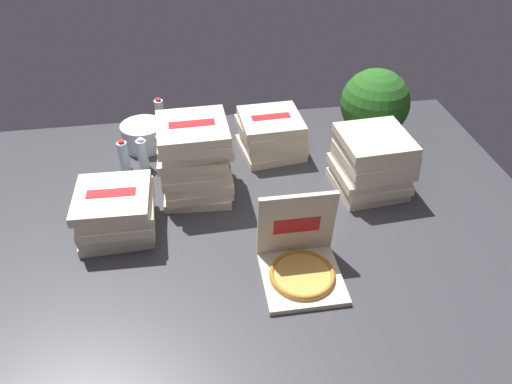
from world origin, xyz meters
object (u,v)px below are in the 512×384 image
at_px(pizza_stack_left_mid, 116,212).
at_px(pizza_stack_center_near, 195,159).
at_px(open_pizza_box, 300,261).
at_px(water_bottle_0, 160,113).
at_px(pizza_stack_right_near, 372,163).
at_px(ice_bucket, 144,135).
at_px(water_bottle_2, 124,156).
at_px(potted_plant, 374,106).
at_px(water_bottle_1, 143,154).
at_px(pizza_stack_left_near, 271,134).
at_px(water_bottle_3, 162,149).

height_order(pizza_stack_left_mid, pizza_stack_center_near, pizza_stack_center_near).
relative_size(open_pizza_box, pizza_stack_left_mid, 0.98).
xyz_separation_m(open_pizza_box, water_bottle_0, (-0.64, 1.49, 0.02)).
relative_size(pizza_stack_right_near, ice_bucket, 1.50).
relative_size(water_bottle_2, potted_plant, 0.40).
bearing_deg(potted_plant, pizza_stack_left_mid, -158.34).
distance_m(open_pizza_box, ice_bucket, 1.45).
bearing_deg(water_bottle_1, water_bottle_0, 78.51).
distance_m(pizza_stack_left_mid, water_bottle_2, 0.56).
relative_size(open_pizza_box, water_bottle_2, 1.93).
xyz_separation_m(pizza_stack_left_near, water_bottle_3, (-0.68, -0.02, -0.03)).
bearing_deg(water_bottle_3, pizza_stack_left_near, 1.95).
xyz_separation_m(pizza_stack_left_near, pizza_stack_left_mid, (-0.90, -0.63, -0.00)).
height_order(pizza_stack_left_near, pizza_stack_left_mid, same).
distance_m(open_pizza_box, pizza_stack_left_mid, 0.96).
height_order(ice_bucket, potted_plant, potted_plant).
relative_size(pizza_stack_left_near, ice_bucket, 1.52).
height_order(pizza_stack_left_mid, water_bottle_1, pizza_stack_left_mid).
relative_size(pizza_stack_right_near, potted_plant, 0.82).
distance_m(ice_bucket, water_bottle_2, 0.27).
bearing_deg(pizza_stack_right_near, pizza_stack_left_near, 136.17).
distance_m(pizza_stack_center_near, water_bottle_0, 0.83).
bearing_deg(water_bottle_3, open_pizza_box, -58.85).
bearing_deg(pizza_stack_right_near, pizza_stack_left_mid, -173.42).
bearing_deg(water_bottle_3, potted_plant, 0.58).
xyz_separation_m(pizza_stack_right_near, water_bottle_1, (-1.28, 0.40, -0.08)).
xyz_separation_m(pizza_stack_right_near, potted_plant, (0.16, 0.46, 0.10)).
bearing_deg(pizza_stack_left_mid, water_bottle_1, 78.70).
distance_m(water_bottle_0, water_bottle_3, 0.46).
height_order(open_pizza_box, water_bottle_0, open_pizza_box).
relative_size(pizza_stack_right_near, water_bottle_1, 2.05).
distance_m(pizza_stack_left_mid, ice_bucket, 0.82).
xyz_separation_m(open_pizza_box, pizza_stack_left_mid, (-0.85, 0.43, 0.04)).
bearing_deg(pizza_stack_left_near, open_pizza_box, -92.74).
height_order(water_bottle_0, water_bottle_1, same).
height_order(pizza_stack_center_near, water_bottle_2, pizza_stack_center_near).
xyz_separation_m(open_pizza_box, pizza_stack_center_near, (-0.44, 0.70, 0.14)).
xyz_separation_m(open_pizza_box, pizza_stack_right_near, (0.53, 0.59, 0.09)).
height_order(open_pizza_box, pizza_stack_right_near, open_pizza_box).
distance_m(water_bottle_3, potted_plant, 1.33).
xyz_separation_m(ice_bucket, potted_plant, (1.44, -0.19, 0.19)).
bearing_deg(pizza_stack_center_near, potted_plant, 16.94).
bearing_deg(pizza_stack_left_mid, water_bottle_0, 78.61).
distance_m(ice_bucket, water_bottle_1, 0.25).
bearing_deg(ice_bucket, potted_plant, -7.66).
bearing_deg(open_pizza_box, pizza_stack_left_near, 87.26).
relative_size(ice_bucket, potted_plant, 0.55).
bearing_deg(pizza_stack_center_near, water_bottle_2, 145.50).
relative_size(pizza_stack_right_near, pizza_stack_left_mid, 1.04).
bearing_deg(water_bottle_1, potted_plant, 2.12).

